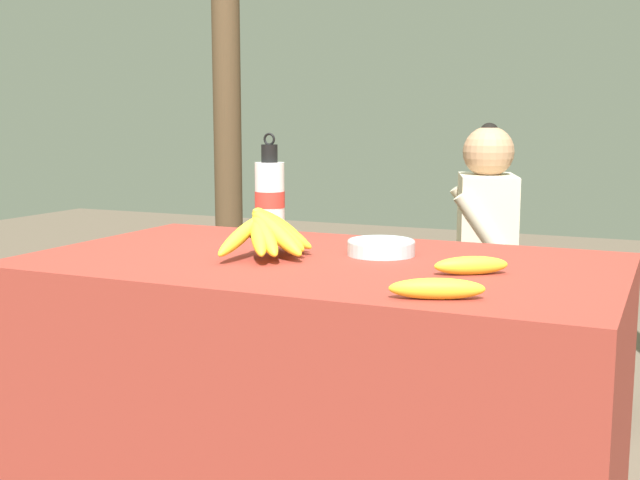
{
  "coord_description": "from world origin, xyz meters",
  "views": [
    {
      "loc": [
        0.82,
        -1.83,
        1.1
      ],
      "look_at": [
        -0.02,
        0.05,
        0.79
      ],
      "focal_mm": 45.0,
      "sensor_mm": 36.0,
      "label": 1
    }
  ],
  "objects_px": {
    "loose_banana_front": "(437,289)",
    "banana_bunch_green": "(354,278)",
    "water_bottle": "(270,197)",
    "wooden_bench": "(434,318)",
    "serving_bowl": "(381,247)",
    "loose_banana_side": "(471,265)",
    "seated_vendor": "(474,249)",
    "support_post_near": "(227,82)",
    "banana_bunch_ripe": "(270,231)"
  },
  "relations": [
    {
      "from": "water_bottle",
      "to": "loose_banana_side",
      "type": "height_order",
      "value": "water_bottle"
    },
    {
      "from": "seated_vendor",
      "to": "support_post_near",
      "type": "bearing_deg",
      "value": -31.57
    },
    {
      "from": "banana_bunch_ripe",
      "to": "wooden_bench",
      "type": "relative_size",
      "value": 0.24
    },
    {
      "from": "banana_bunch_ripe",
      "to": "loose_banana_side",
      "type": "bearing_deg",
      "value": -2.39
    },
    {
      "from": "serving_bowl",
      "to": "banana_bunch_green",
      "type": "relative_size",
      "value": 0.59
    },
    {
      "from": "water_bottle",
      "to": "support_post_near",
      "type": "bearing_deg",
      "value": 125.95
    },
    {
      "from": "water_bottle",
      "to": "banana_bunch_green",
      "type": "relative_size",
      "value": 1.04
    },
    {
      "from": "wooden_bench",
      "to": "support_post_near",
      "type": "height_order",
      "value": "support_post_near"
    },
    {
      "from": "banana_bunch_ripe",
      "to": "serving_bowl",
      "type": "xyz_separation_m",
      "value": [
        0.25,
        0.14,
        -0.04
      ]
    },
    {
      "from": "seated_vendor",
      "to": "banana_bunch_green",
      "type": "relative_size",
      "value": 3.65
    },
    {
      "from": "loose_banana_front",
      "to": "banana_bunch_green",
      "type": "bearing_deg",
      "value": 117.42
    },
    {
      "from": "loose_banana_front",
      "to": "banana_bunch_green",
      "type": "distance_m",
      "value": 1.7
    },
    {
      "from": "serving_bowl",
      "to": "seated_vendor",
      "type": "distance_m",
      "value": 1.0
    },
    {
      "from": "water_bottle",
      "to": "banana_bunch_green",
      "type": "xyz_separation_m",
      "value": [
        -0.06,
        0.84,
        -0.41
      ]
    },
    {
      "from": "loose_banana_side",
      "to": "banana_bunch_green",
      "type": "distance_m",
      "value": 1.46
    },
    {
      "from": "banana_bunch_ripe",
      "to": "loose_banana_front",
      "type": "xyz_separation_m",
      "value": [
        0.53,
        -0.3,
        -0.05
      ]
    },
    {
      "from": "loose_banana_front",
      "to": "banana_bunch_green",
      "type": "relative_size",
      "value": 0.65
    },
    {
      "from": "water_bottle",
      "to": "support_post_near",
      "type": "height_order",
      "value": "support_post_near"
    },
    {
      "from": "serving_bowl",
      "to": "support_post_near",
      "type": "relative_size",
      "value": 0.07
    },
    {
      "from": "seated_vendor",
      "to": "support_post_near",
      "type": "xyz_separation_m",
      "value": [
        -1.25,
        0.32,
        0.65
      ]
    },
    {
      "from": "loose_banana_front",
      "to": "banana_bunch_green",
      "type": "height_order",
      "value": "loose_banana_front"
    },
    {
      "from": "wooden_bench",
      "to": "support_post_near",
      "type": "bearing_deg",
      "value": 165.92
    },
    {
      "from": "serving_bowl",
      "to": "water_bottle",
      "type": "height_order",
      "value": "water_bottle"
    },
    {
      "from": "loose_banana_side",
      "to": "serving_bowl",
      "type": "bearing_deg",
      "value": 149.12
    },
    {
      "from": "loose_banana_front",
      "to": "serving_bowl",
      "type": "bearing_deg",
      "value": 121.99
    },
    {
      "from": "banana_bunch_ripe",
      "to": "support_post_near",
      "type": "distance_m",
      "value": 1.81
    },
    {
      "from": "wooden_bench",
      "to": "serving_bowl",
      "type": "bearing_deg",
      "value": -81.84
    },
    {
      "from": "loose_banana_side",
      "to": "support_post_near",
      "type": "distance_m",
      "value": 2.17
    },
    {
      "from": "wooden_bench",
      "to": "loose_banana_side",
      "type": "bearing_deg",
      "value": -70.43
    },
    {
      "from": "banana_bunch_ripe",
      "to": "water_bottle",
      "type": "height_order",
      "value": "water_bottle"
    },
    {
      "from": "banana_bunch_ripe",
      "to": "loose_banana_side",
      "type": "relative_size",
      "value": 1.93
    },
    {
      "from": "wooden_bench",
      "to": "banana_bunch_green",
      "type": "distance_m",
      "value": 0.37
    },
    {
      "from": "water_bottle",
      "to": "support_post_near",
      "type": "distance_m",
      "value": 1.44
    },
    {
      "from": "loose_banana_side",
      "to": "seated_vendor",
      "type": "height_order",
      "value": "seated_vendor"
    },
    {
      "from": "loose_banana_front",
      "to": "water_bottle",
      "type": "bearing_deg",
      "value": 137.99
    },
    {
      "from": "serving_bowl",
      "to": "banana_bunch_green",
      "type": "bearing_deg",
      "value": 115.32
    },
    {
      "from": "water_bottle",
      "to": "loose_banana_front",
      "type": "xyz_separation_m",
      "value": [
        0.71,
        -0.64,
        -0.1
      ]
    },
    {
      "from": "loose_banana_front",
      "to": "seated_vendor",
      "type": "distance_m",
      "value": 1.47
    },
    {
      "from": "banana_bunch_ripe",
      "to": "loose_banana_front",
      "type": "distance_m",
      "value": 0.61
    },
    {
      "from": "loose_banana_side",
      "to": "support_post_near",
      "type": "height_order",
      "value": "support_post_near"
    },
    {
      "from": "serving_bowl",
      "to": "wooden_bench",
      "type": "xyz_separation_m",
      "value": [
        -0.15,
        1.03,
        -0.44
      ]
    },
    {
      "from": "water_bottle",
      "to": "loose_banana_side",
      "type": "relative_size",
      "value": 1.84
    },
    {
      "from": "loose_banana_side",
      "to": "support_post_near",
      "type": "relative_size",
      "value": 0.07
    },
    {
      "from": "water_bottle",
      "to": "loose_banana_front",
      "type": "bearing_deg",
      "value": -42.01
    },
    {
      "from": "serving_bowl",
      "to": "seated_vendor",
      "type": "relative_size",
      "value": 0.16
    },
    {
      "from": "serving_bowl",
      "to": "loose_banana_front",
      "type": "height_order",
      "value": "loose_banana_front"
    },
    {
      "from": "loose_banana_side",
      "to": "banana_bunch_green",
      "type": "bearing_deg",
      "value": 122.6
    },
    {
      "from": "seated_vendor",
      "to": "banana_bunch_green",
      "type": "distance_m",
      "value": 0.53
    },
    {
      "from": "banana_bunch_ripe",
      "to": "support_post_near",
      "type": "height_order",
      "value": "support_post_near"
    },
    {
      "from": "banana_bunch_green",
      "to": "wooden_bench",
      "type": "bearing_deg",
      "value": -0.02
    }
  ]
}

